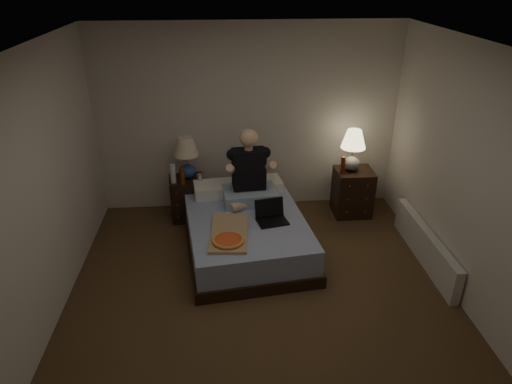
{
  "coord_description": "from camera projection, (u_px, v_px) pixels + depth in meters",
  "views": [
    {
      "loc": [
        -0.35,
        -3.57,
        3.09
      ],
      "look_at": [
        0.0,
        0.9,
        0.85
      ],
      "focal_mm": 32.0,
      "sensor_mm": 36.0,
      "label": 1
    }
  ],
  "objects": [
    {
      "name": "floor",
      "position": [
        263.0,
        307.0,
        4.59
      ],
      "size": [
        4.0,
        4.5,
        0.0
      ],
      "primitive_type": "cube",
      "color": "brown",
      "rests_on": "ground"
    },
    {
      "name": "ceiling",
      "position": [
        265.0,
        51.0,
        3.47
      ],
      "size": [
        4.0,
        4.5,
        0.0
      ],
      "primitive_type": "cube",
      "rotation": [
        3.14,
        0.0,
        0.0
      ],
      "color": "white",
      "rests_on": "ground"
    },
    {
      "name": "wall_back",
      "position": [
        248.0,
        120.0,
        6.04
      ],
      "size": [
        4.0,
        0.0,
        2.5
      ],
      "primitive_type": "cube",
      "rotation": [
        1.57,
        0.0,
        0.0
      ],
      "color": "silver",
      "rests_on": "ground"
    },
    {
      "name": "wall_left",
      "position": [
        31.0,
        205.0,
        3.89
      ],
      "size": [
        0.0,
        4.5,
        2.5
      ],
      "primitive_type": "cube",
      "rotation": [
        1.57,
        0.0,
        1.57
      ],
      "color": "silver",
      "rests_on": "ground"
    },
    {
      "name": "wall_right",
      "position": [
        481.0,
        189.0,
        4.17
      ],
      "size": [
        0.0,
        4.5,
        2.5
      ],
      "primitive_type": "cube",
      "rotation": [
        1.57,
        0.0,
        -1.57
      ],
      "color": "silver",
      "rests_on": "ground"
    },
    {
      "name": "bed",
      "position": [
        246.0,
        233.0,
        5.43
      ],
      "size": [
        1.54,
        1.92,
        0.44
      ],
      "primitive_type": "cube",
      "rotation": [
        0.0,
        0.0,
        0.13
      ],
      "color": "#5870B1",
      "rests_on": "floor"
    },
    {
      "name": "nightstand_left",
      "position": [
        188.0,
        198.0,
        6.1
      ],
      "size": [
        0.48,
        0.44,
        0.58
      ],
      "primitive_type": "cube",
      "rotation": [
        0.0,
        0.0,
        0.09
      ],
      "color": "black",
      "rests_on": "floor"
    },
    {
      "name": "nightstand_right",
      "position": [
        352.0,
        192.0,
        6.2
      ],
      "size": [
        0.49,
        0.44,
        0.64
      ],
      "primitive_type": "cube",
      "rotation": [
        0.0,
        0.0,
        0.0
      ],
      "color": "black",
      "rests_on": "floor"
    },
    {
      "name": "lamp_left",
      "position": [
        187.0,
        158.0,
        5.87
      ],
      "size": [
        0.33,
        0.33,
        0.56
      ],
      "primitive_type": null,
      "rotation": [
        0.0,
        0.0,
        0.04
      ],
      "color": "navy",
      "rests_on": "nightstand_left"
    },
    {
      "name": "lamp_right",
      "position": [
        353.0,
        150.0,
        5.95
      ],
      "size": [
        0.36,
        0.36,
        0.56
      ],
      "primitive_type": null,
      "rotation": [
        0.0,
        0.0,
        -0.15
      ],
      "color": "gray",
      "rests_on": "nightstand_right"
    },
    {
      "name": "water_bottle",
      "position": [
        173.0,
        174.0,
        5.81
      ],
      "size": [
        0.07,
        0.07,
        0.25
      ],
      "primitive_type": "cylinder",
      "color": "silver",
      "rests_on": "nightstand_left"
    },
    {
      "name": "soda_can",
      "position": [
        200.0,
        178.0,
        5.88
      ],
      "size": [
        0.07,
        0.07,
        0.1
      ],
      "primitive_type": "cylinder",
      "color": "silver",
      "rests_on": "nightstand_left"
    },
    {
      "name": "beer_bottle_left",
      "position": [
        182.0,
        176.0,
        5.77
      ],
      "size": [
        0.06,
        0.06,
        0.23
      ],
      "primitive_type": "cylinder",
      "color": "#54280C",
      "rests_on": "nightstand_left"
    },
    {
      "name": "beer_bottle_right",
      "position": [
        343.0,
        165.0,
        5.94
      ],
      "size": [
        0.06,
        0.06,
        0.23
      ],
      "primitive_type": "cylinder",
      "color": "#61230D",
      "rests_on": "nightstand_right"
    },
    {
      "name": "person",
      "position": [
        249.0,
        167.0,
        5.49
      ],
      "size": [
        0.7,
        0.58,
        0.93
      ],
      "primitive_type": null,
      "rotation": [
        0.0,
        0.0,
        0.09
      ],
      "color": "black",
      "rests_on": "bed"
    },
    {
      "name": "laptop",
      "position": [
        273.0,
        213.0,
        5.17
      ],
      "size": [
        0.39,
        0.35,
        0.24
      ],
      "primitive_type": null,
      "rotation": [
        0.0,
        0.0,
        0.22
      ],
      "color": "black",
      "rests_on": "bed"
    },
    {
      "name": "pizza_box",
      "position": [
        228.0,
        241.0,
        4.8
      ],
      "size": [
        0.46,
        0.79,
        0.08
      ],
      "primitive_type": null,
      "rotation": [
        0.0,
        0.0,
        -0.08
      ],
      "color": "tan",
      "rests_on": "bed"
    },
    {
      "name": "radiator",
      "position": [
        425.0,
        246.0,
        5.23
      ],
      "size": [
        0.1,
        1.6,
        0.4
      ],
      "primitive_type": "cube",
      "color": "silver",
      "rests_on": "floor"
    }
  ]
}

